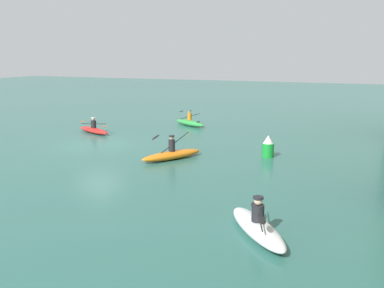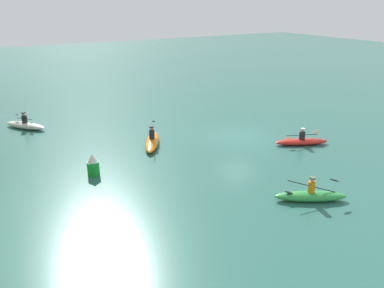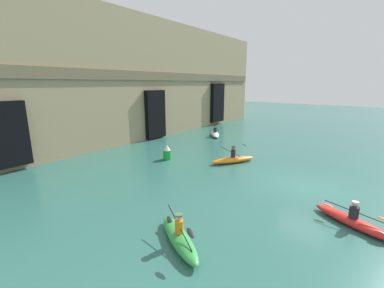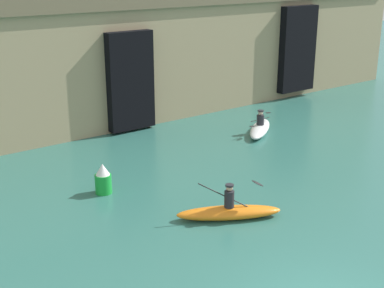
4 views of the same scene
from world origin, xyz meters
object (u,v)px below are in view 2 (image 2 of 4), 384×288
Objects in this scene: kayak_red at (302,141)px; kayak_white at (25,125)px; kayak_orange at (152,141)px; kayak_green at (310,195)px; marker_buoy at (93,165)px.

kayak_red is 17.93m from kayak_white.
kayak_orange reaches higher than kayak_white.
kayak_green is at bearing -107.82° from kayak_red.
kayak_white is (11.57, 13.70, 0.03)m from kayak_red.
kayak_red is 8.88m from kayak_orange.
kayak_red is 12.08m from marker_buoy.
kayak_orange is (4.45, 7.68, 0.03)m from kayak_red.
kayak_green is 10.23m from marker_buoy.
kayak_white reaches higher than marker_buoy.
kayak_green reaches higher than marker_buoy.
kayak_red is 0.97× the size of kayak_orange.
kayak_orange is at bearing 174.84° from kayak_red.
kayak_green is at bearing -132.09° from kayak_orange.
kayak_white is 1.01× the size of kayak_green.
kayak_green is 2.72× the size of marker_buoy.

